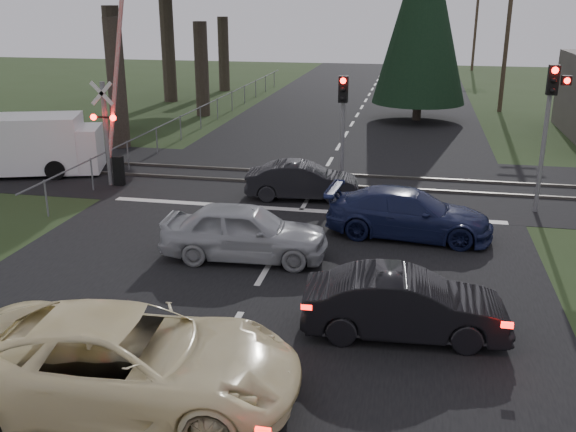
% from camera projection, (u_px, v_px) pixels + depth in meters
% --- Properties ---
extents(ground, '(120.00, 120.00, 0.00)m').
position_uv_depth(ground, '(231.00, 330.00, 13.40)').
color(ground, '#28391A').
rests_on(ground, ground).
extents(road, '(14.00, 100.00, 0.01)m').
position_uv_depth(road, '(310.00, 195.00, 22.69)').
color(road, black).
rests_on(road, ground).
extents(rail_corridor, '(120.00, 8.00, 0.01)m').
position_uv_depth(rail_corridor, '(319.00, 180.00, 24.54)').
color(rail_corridor, black).
rests_on(rail_corridor, ground).
extents(stop_line, '(13.00, 0.35, 0.00)m').
position_uv_depth(stop_line, '(301.00, 210.00, 21.01)').
color(stop_line, silver).
rests_on(stop_line, ground).
extents(rail_near, '(120.00, 0.12, 0.10)m').
position_uv_depth(rail_near, '(316.00, 184.00, 23.79)').
color(rail_near, '#59544C').
rests_on(rail_near, ground).
extents(rail_far, '(120.00, 0.12, 0.10)m').
position_uv_depth(rail_far, '(322.00, 174.00, 25.27)').
color(rail_far, '#59544C').
rests_on(rail_far, ground).
extents(crossing_signal, '(1.62, 0.38, 6.96)m').
position_uv_depth(crossing_signal, '(112.00, 131.00, 23.20)').
color(crossing_signal, slate).
rests_on(crossing_signal, ground).
extents(traffic_signal_right, '(0.68, 0.48, 4.70)m').
position_uv_depth(traffic_signal_right, '(550.00, 111.00, 19.72)').
color(traffic_signal_right, slate).
rests_on(traffic_signal_right, ground).
extents(traffic_signal_center, '(0.32, 0.48, 4.10)m').
position_uv_depth(traffic_signal_center, '(343.00, 114.00, 22.23)').
color(traffic_signal_center, slate).
rests_on(traffic_signal_center, ground).
extents(utility_pole_mid, '(1.80, 0.26, 9.00)m').
position_uv_depth(utility_pole_mid, '(508.00, 32.00, 38.16)').
color(utility_pole_mid, '#4C3D2D').
rests_on(utility_pole_mid, ground).
extents(utility_pole_far, '(1.80, 0.26, 9.00)m').
position_uv_depth(utility_pole_far, '(476.00, 20.00, 61.38)').
color(utility_pole_far, '#4C3D2D').
rests_on(utility_pole_far, ground).
extents(conifer_tree, '(5.20, 5.20, 11.00)m').
position_uv_depth(conifer_tree, '(423.00, 11.00, 34.98)').
color(conifer_tree, '#473D33').
rests_on(conifer_tree, ground).
extents(fence_left, '(0.10, 36.00, 1.20)m').
position_uv_depth(fence_left, '(210.00, 124.00, 35.76)').
color(fence_left, slate).
rests_on(fence_left, ground).
extents(cream_coupe, '(6.10, 3.21, 1.64)m').
position_uv_depth(cream_coupe, '(126.00, 361.00, 10.71)').
color(cream_coupe, '#FBEBB4').
rests_on(cream_coupe, ground).
extents(dark_hatchback, '(4.21, 1.72, 1.36)m').
position_uv_depth(dark_hatchback, '(405.00, 305.00, 12.99)').
color(dark_hatchback, black).
rests_on(dark_hatchback, ground).
extents(silver_car, '(4.47, 2.00, 1.49)m').
position_uv_depth(silver_car, '(245.00, 232.00, 16.90)').
color(silver_car, '#A1A5A9').
rests_on(silver_car, ground).
extents(blue_sedan, '(4.88, 2.28, 1.38)m').
position_uv_depth(blue_sedan, '(409.00, 213.00, 18.52)').
color(blue_sedan, '#161D44').
rests_on(blue_sedan, ground).
extents(dark_car_far, '(3.97, 1.73, 1.27)m').
position_uv_depth(dark_car_far, '(302.00, 181.00, 22.06)').
color(dark_car_far, black).
rests_on(dark_car_far, ground).
extents(white_van, '(6.25, 3.87, 2.30)m').
position_uv_depth(white_van, '(25.00, 145.00, 25.07)').
color(white_van, white).
rests_on(white_van, ground).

